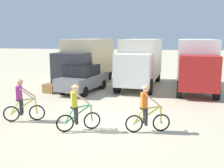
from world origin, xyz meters
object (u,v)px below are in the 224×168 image
(box_truck_tan_camper, at_px, (87,59))
(sedan_parked, at_px, (83,78))
(cyclist_near_camera, at_px, (147,110))
(box_truck_avon_van, at_px, (196,62))
(cyclist_orange_shirt, at_px, (22,102))
(box_truck_cream_rv, at_px, (141,60))
(supply_crate, at_px, (51,88))
(cyclist_cowboy_hat, at_px, (77,109))

(box_truck_tan_camper, height_order, sedan_parked, box_truck_tan_camper)
(sedan_parked, bearing_deg, cyclist_near_camera, -56.46)
(cyclist_near_camera, bearing_deg, box_truck_avon_van, 71.53)
(box_truck_tan_camper, xyz_separation_m, cyclist_near_camera, (4.90, -9.51, -1.03))
(box_truck_tan_camper, distance_m, cyclist_near_camera, 10.75)
(sedan_parked, height_order, cyclist_orange_shirt, cyclist_orange_shirt)
(box_truck_cream_rv, distance_m, cyclist_orange_shirt, 9.95)
(cyclist_near_camera, bearing_deg, sedan_parked, 123.54)
(box_truck_tan_camper, xyz_separation_m, supply_crate, (-1.44, -3.52, -1.59))
(cyclist_cowboy_hat, bearing_deg, sedan_parked, 104.39)
(cyclist_orange_shirt, height_order, cyclist_near_camera, same)
(box_truck_cream_rv, relative_size, box_truck_avon_van, 1.00)
(box_truck_avon_van, height_order, cyclist_near_camera, box_truck_avon_van)
(box_truck_tan_camper, distance_m, cyclist_cowboy_hat, 10.15)
(box_truck_tan_camper, xyz_separation_m, cyclist_cowboy_hat, (2.30, -9.83, -1.03))
(sedan_parked, bearing_deg, box_truck_tan_camper, 100.14)
(box_truck_cream_rv, height_order, supply_crate, box_truck_cream_rv)
(cyclist_orange_shirt, bearing_deg, box_truck_cream_rv, 63.73)
(box_truck_tan_camper, relative_size, supply_crate, 8.83)
(cyclist_orange_shirt, height_order, cyclist_cowboy_hat, same)
(box_truck_cream_rv, bearing_deg, sedan_parked, -143.09)
(sedan_parked, distance_m, cyclist_near_camera, 7.93)
(box_truck_avon_van, xyz_separation_m, cyclist_orange_shirt, (-8.12, -8.25, -1.03))
(box_truck_cream_rv, xyz_separation_m, sedan_parked, (-3.53, -2.65, -0.99))
(cyclist_cowboy_hat, bearing_deg, cyclist_near_camera, 6.97)
(box_truck_tan_camper, distance_m, sedan_parked, 3.11)
(cyclist_cowboy_hat, relative_size, supply_crate, 2.31)
(sedan_parked, xyz_separation_m, cyclist_cowboy_hat, (1.78, -6.93, -0.04))
(box_truck_cream_rv, xyz_separation_m, box_truck_avon_van, (3.74, -0.62, 0.00))
(sedan_parked, relative_size, cyclist_orange_shirt, 2.47)
(box_truck_tan_camper, distance_m, cyclist_orange_shirt, 9.19)
(box_truck_tan_camper, relative_size, box_truck_avon_van, 1.01)
(cyclist_orange_shirt, bearing_deg, supply_crate, 101.18)
(box_truck_tan_camper, height_order, box_truck_avon_van, same)
(box_truck_avon_van, bearing_deg, box_truck_tan_camper, 173.63)
(box_truck_avon_van, distance_m, cyclist_orange_shirt, 11.62)
(box_truck_tan_camper, distance_m, box_truck_cream_rv, 4.05)
(box_truck_tan_camper, relative_size, sedan_parked, 1.55)
(box_truck_cream_rv, relative_size, supply_crate, 8.82)
(cyclist_cowboy_hat, height_order, cyclist_near_camera, same)
(box_truck_cream_rv, height_order, cyclist_near_camera, box_truck_cream_rv)
(box_truck_avon_van, height_order, cyclist_cowboy_hat, box_truck_avon_van)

